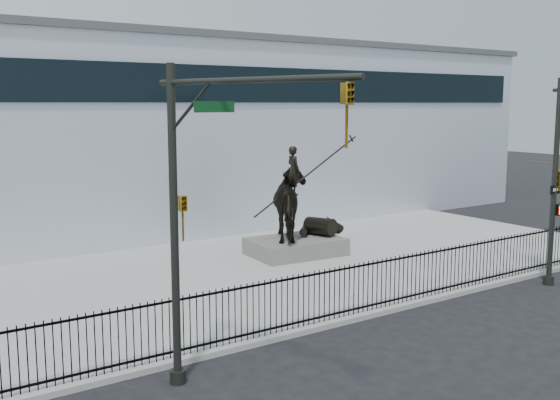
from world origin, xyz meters
TOP-DOWN VIEW (x-y plane):
  - ground at (0.00, 0.00)m, footprint 120.00×120.00m
  - plaza at (0.00, 7.00)m, footprint 30.00×12.00m
  - building at (0.00, 20.00)m, footprint 44.00×14.00m
  - picket_fence at (0.00, 1.25)m, footprint 22.10×0.10m
  - statue_plinth at (2.12, 8.24)m, footprint 3.76×2.74m
  - equestrian_statue at (2.19, 8.24)m, footprint 4.57×3.01m
  - traffic_signal_left at (-6.75, -0.62)m, footprint 1.52×4.84m

SIDE VIEW (x-z plane):
  - ground at x=0.00m, z-range 0.00..0.00m
  - plaza at x=0.00m, z-range 0.00..0.15m
  - statue_plinth at x=2.12m, z-range 0.15..0.82m
  - picket_fence at x=0.00m, z-range 0.15..1.65m
  - equestrian_statue at x=2.19m, z-range 0.28..4.16m
  - traffic_signal_left at x=-6.75m, z-range 0.53..7.53m
  - building at x=0.00m, z-range 0.00..9.00m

